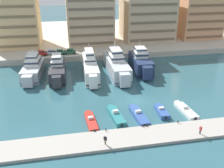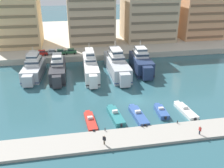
{
  "view_description": "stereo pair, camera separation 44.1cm",
  "coord_description": "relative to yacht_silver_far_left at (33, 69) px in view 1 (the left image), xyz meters",
  "views": [
    {
      "loc": [
        -14.96,
        -50.28,
        26.97
      ],
      "look_at": [
        -4.62,
        4.28,
        2.5
      ],
      "focal_mm": 40.0,
      "sensor_mm": 36.0,
      "label": 1
    },
    {
      "loc": [
        -14.52,
        -50.36,
        26.97
      ],
      "look_at": [
        -4.62,
        4.28,
        2.5
      ],
      "focal_mm": 40.0,
      "sensor_mm": 36.0,
      "label": 2
    }
  ],
  "objects": [
    {
      "name": "bollard_west_mid",
      "position": [
        22.88,
        -31.72,
        -1.46
      ],
      "size": [
        0.2,
        0.2,
        0.61
      ],
      "color": "#2D2D33",
      "rests_on": "pier_dock"
    },
    {
      "name": "bollard_west",
      "position": [
        15.78,
        -31.72,
        -1.46
      ],
      "size": [
        0.2,
        0.2,
        0.61
      ],
      "color": "#2D2D33",
      "rests_on": "pier_dock"
    },
    {
      "name": "motorboat_white_center",
      "position": [
        33.84,
        -27.16,
        -1.92
      ],
      "size": [
        2.66,
        8.02,
        1.23
      ],
      "color": "white",
      "rests_on": "ground"
    },
    {
      "name": "yacht_navy_center",
      "position": [
        31.54,
        -1.24,
        0.36
      ],
      "size": [
        5.77,
        17.37,
        8.76
      ],
      "color": "navy",
      "rests_on": "ground"
    },
    {
      "name": "pedestrian_mid_deck",
      "position": [
        32.37,
        -35.86,
        -0.8
      ],
      "size": [
        0.31,
        0.63,
        1.67
      ],
      "color": "#282D3D",
      "rests_on": "pier_dock"
    },
    {
      "name": "quay_promenade",
      "position": [
        24.67,
        45.55,
        -1.32
      ],
      "size": [
        180.0,
        70.0,
        1.95
      ],
      "primitive_type": "cube",
      "color": "beige",
      "rests_on": "ground"
    },
    {
      "name": "motorboat_blue_center_left",
      "position": [
        28.52,
        -26.76,
        -1.81
      ],
      "size": [
        2.07,
        6.15,
        1.33
      ],
      "color": "#33569E",
      "rests_on": "ground"
    },
    {
      "name": "apartment_block_mid_left",
      "position": [
        43.17,
        30.25,
        9.77
      ],
      "size": [
        19.99,
        18.05,
        22.13
      ],
      "color": "#C6AD89",
      "rests_on": "quay_promenade"
    },
    {
      "name": "motorboat_teal_left",
      "position": [
        18.69,
        -26.8,
        -1.77
      ],
      "size": [
        2.71,
        8.26,
        1.6
      ],
      "color": "teal",
      "rests_on": "ground"
    },
    {
      "name": "ground_plane",
      "position": [
        24.67,
        -19.62,
        -2.3
      ],
      "size": [
        400.0,
        400.0,
        0.0
      ],
      "primitive_type": "plane",
      "color": "#2D5B66"
    },
    {
      "name": "car_red_left",
      "position": [
        1.27,
        13.64,
        0.63
      ],
      "size": [
        4.12,
        1.95,
        1.8
      ],
      "color": "red",
      "rests_on": "quay_promenade"
    },
    {
      "name": "yacht_silver_center_left",
      "position": [
        23.92,
        -1.87,
        0.34
      ],
      "size": [
        4.98,
        22.38,
        8.87
      ],
      "color": "silver",
      "rests_on": "ground"
    },
    {
      "name": "pier_dock",
      "position": [
        24.67,
        -34.27,
        -2.04
      ],
      "size": [
        120.0,
        5.6,
        0.51
      ],
      "primitive_type": "cube",
      "color": "#A8A399",
      "rests_on": "ground"
    },
    {
      "name": "pedestrian_near_edge",
      "position": [
        15.04,
        -35.66,
        -0.75
      ],
      "size": [
        0.52,
        0.49,
        1.74
      ],
      "color": "#7A6B56",
      "rests_on": "pier_dock"
    },
    {
      "name": "yacht_charcoal_left",
      "position": [
        6.87,
        -1.82,
        0.01
      ],
      "size": [
        4.45,
        17.73,
        7.97
      ],
      "color": "#333338",
      "rests_on": "ground"
    },
    {
      "name": "car_silver_mid_left",
      "position": [
        4.6,
        13.98,
        0.63
      ],
      "size": [
        4.16,
        2.04,
        1.8
      ],
      "color": "#B7BCC1",
      "rests_on": "quay_promenade"
    },
    {
      "name": "apartment_block_far_left",
      "position": [
        -7.33,
        29.05,
        13.41
      ],
      "size": [
        16.1,
        16.41,
        29.39
      ],
      "color": "#E0BC84",
      "rests_on": "quay_promenade"
    },
    {
      "name": "apartment_block_left",
      "position": [
        19.45,
        29.67,
        12.17
      ],
      "size": [
        17.62,
        18.35,
        26.94
      ],
      "color": "#C6AD89",
      "rests_on": "quay_promenade"
    },
    {
      "name": "car_green_center",
      "position": [
        10.92,
        13.82,
        0.63
      ],
      "size": [
        4.17,
        2.06,
        1.8
      ],
      "color": "#2D6642",
      "rests_on": "quay_promenade"
    },
    {
      "name": "yacht_white_mid_left",
      "position": [
        16.14,
        -1.61,
        0.28
      ],
      "size": [
        4.4,
        22.06,
        8.71
      ],
      "color": "white",
      "rests_on": "ground"
    },
    {
      "name": "apartment_block_center_left",
      "position": [
        65.68,
        28.95,
        10.78
      ],
      "size": [
        17.49,
        13.4,
        24.12
      ],
      "color": "tan",
      "rests_on": "quay_promenade"
    },
    {
      "name": "car_white_far_left",
      "position": [
        -1.63,
        13.36,
        0.63
      ],
      "size": [
        4.19,
        2.1,
        1.8
      ],
      "color": "white",
      "rests_on": "quay_promenade"
    },
    {
      "name": "car_green_center_left",
      "position": [
        7.42,
        13.52,
        0.63
      ],
      "size": [
        4.12,
        1.96,
        1.8
      ],
      "color": "#2D6642",
      "rests_on": "quay_promenade"
    },
    {
      "name": "yacht_silver_far_left",
      "position": [
        0.0,
        0.0,
        0.0
      ],
      "size": [
        6.12,
        17.16,
        8.09
      ],
      "color": "silver",
      "rests_on": "ground"
    },
    {
      "name": "motorboat_red_far_left",
      "position": [
        13.47,
        -27.75,
        -1.91
      ],
      "size": [
        2.23,
        7.82,
        1.22
      ],
      "color": "red",
      "rests_on": "ground"
    },
    {
      "name": "motorboat_blue_mid_left",
      "position": [
        23.32,
        -27.46,
        -1.82
      ],
      "size": [
        2.56,
        8.61,
        1.43
      ],
      "color": "#33569E",
      "rests_on": "ground"
    },
    {
      "name": "bollard_east_mid",
      "position": [
        29.97,
        -31.72,
        -1.46
      ],
      "size": [
        0.2,
        0.2,
        0.61
      ],
      "color": "#2D2D33",
      "rests_on": "pier_dock"
    }
  ]
}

